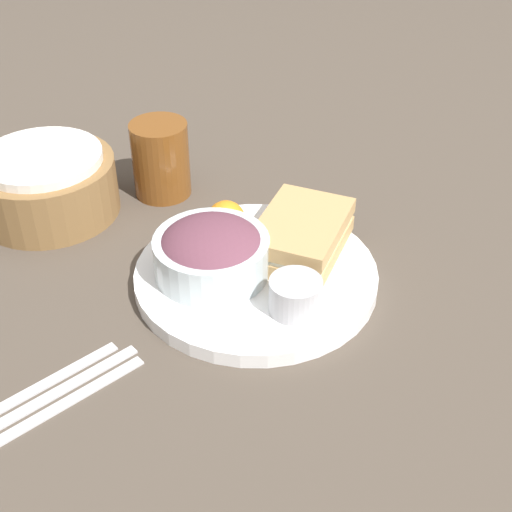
{
  "coord_description": "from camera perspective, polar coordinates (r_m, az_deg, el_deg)",
  "views": [
    {
      "loc": [
        -0.58,
        -0.32,
        0.53
      ],
      "look_at": [
        0.0,
        0.0,
        0.04
      ],
      "focal_mm": 50.0,
      "sensor_mm": 36.0,
      "label": 1
    }
  ],
  "objects": [
    {
      "name": "plate",
      "position": [
        0.84,
        0.0,
        -1.58
      ],
      "size": [
        0.29,
        0.29,
        0.02
      ],
      "primitive_type": "cylinder",
      "color": "white",
      "rests_on": "ground_plane"
    },
    {
      "name": "ground_plane",
      "position": [
        0.85,
        0.0,
        -2.06
      ],
      "size": [
        4.0,
        4.0,
        0.0
      ],
      "primitive_type": "plane",
      "color": "#4C4238"
    },
    {
      "name": "dressing_cup",
      "position": [
        0.77,
        3.17,
        -3.18
      ],
      "size": [
        0.06,
        0.06,
        0.04
      ],
      "primitive_type": "cylinder",
      "color": "#B7B7BC",
      "rests_on": "plate"
    },
    {
      "name": "sandwich",
      "position": [
        0.86,
        3.62,
        1.7
      ],
      "size": [
        0.15,
        0.11,
        0.05
      ],
      "color": "tan",
      "rests_on": "plate"
    },
    {
      "name": "spoon",
      "position": [
        0.76,
        -16.21,
        -9.57
      ],
      "size": [
        0.15,
        0.06,
        0.01
      ],
      "primitive_type": "cube",
      "rotation": [
        0.0,
        0.0,
        2.81
      ],
      "color": "silver",
      "rests_on": "ground_plane"
    },
    {
      "name": "knife",
      "position": [
        0.74,
        -15.54,
        -10.35
      ],
      "size": [
        0.17,
        0.07,
        0.01
      ],
      "primitive_type": "cube",
      "rotation": [
        0.0,
        0.0,
        2.81
      ],
      "color": "silver",
      "rests_on": "ground_plane"
    },
    {
      "name": "drink_glass",
      "position": [
        1.0,
        -7.62,
        7.69
      ],
      "size": [
        0.08,
        0.08,
        0.11
      ],
      "primitive_type": "cylinder",
      "color": "brown",
      "rests_on": "ground_plane"
    },
    {
      "name": "salad_bowl",
      "position": [
        0.82,
        -3.59,
        0.34
      ],
      "size": [
        0.13,
        0.13,
        0.06
      ],
      "color": "silver",
      "rests_on": "plate"
    },
    {
      "name": "orange_wedge",
      "position": [
        0.88,
        -2.41,
        2.93
      ],
      "size": [
        0.05,
        0.05,
        0.05
      ],
      "primitive_type": "sphere",
      "color": "orange",
      "rests_on": "plate"
    },
    {
      "name": "bread_basket",
      "position": [
        0.99,
        -16.58,
        5.44
      ],
      "size": [
        0.19,
        0.19,
        0.09
      ],
      "color": "olive",
      "rests_on": "ground_plane"
    },
    {
      "name": "fork",
      "position": [
        0.73,
        -14.85,
        -11.16
      ],
      "size": [
        0.17,
        0.07,
        0.01
      ],
      "primitive_type": "cube",
      "rotation": [
        0.0,
        0.0,
        2.81
      ],
      "color": "silver",
      "rests_on": "ground_plane"
    }
  ]
}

